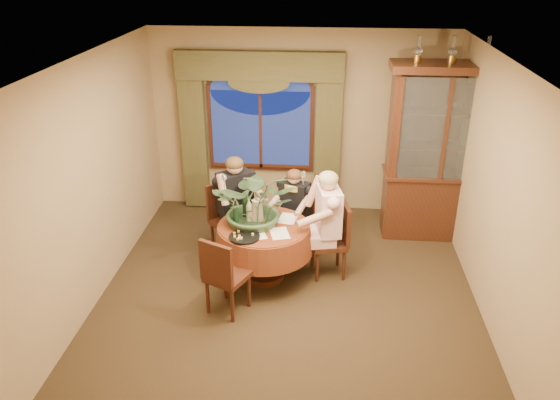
# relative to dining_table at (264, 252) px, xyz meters

# --- Properties ---
(floor) EXTENTS (5.00, 5.00, 0.00)m
(floor) POSITION_rel_dining_table_xyz_m (0.32, -0.36, -0.38)
(floor) COLOR black
(floor) RESTS_ON ground
(wall_back) EXTENTS (4.50, 0.00, 4.50)m
(wall_back) POSITION_rel_dining_table_xyz_m (0.32, 2.14, 1.02)
(wall_back) COLOR #957A55
(wall_back) RESTS_ON ground
(wall_right) EXTENTS (0.00, 5.00, 5.00)m
(wall_right) POSITION_rel_dining_table_xyz_m (2.57, -0.36, 1.02)
(wall_right) COLOR #957A55
(wall_right) RESTS_ON ground
(ceiling) EXTENTS (5.00, 5.00, 0.00)m
(ceiling) POSITION_rel_dining_table_xyz_m (0.32, -0.36, 2.42)
(ceiling) COLOR white
(ceiling) RESTS_ON wall_back
(window) EXTENTS (1.62, 0.10, 1.32)m
(window) POSITION_rel_dining_table_xyz_m (-0.28, 2.07, 0.92)
(window) COLOR navy
(window) RESTS_ON wall_back
(arched_transom) EXTENTS (1.60, 0.06, 0.44)m
(arched_transom) POSITION_rel_dining_table_xyz_m (-0.28, 2.07, 1.71)
(arched_transom) COLOR navy
(arched_transom) RESTS_ON wall_back
(drapery_left) EXTENTS (0.38, 0.14, 2.32)m
(drapery_left) POSITION_rel_dining_table_xyz_m (-1.31, 2.02, 0.80)
(drapery_left) COLOR #423D1E
(drapery_left) RESTS_ON floor
(drapery_right) EXTENTS (0.38, 0.14, 2.32)m
(drapery_right) POSITION_rel_dining_table_xyz_m (0.75, 2.02, 0.80)
(drapery_right) COLOR #423D1E
(drapery_right) RESTS_ON floor
(swag_valance) EXTENTS (2.45, 0.16, 0.42)m
(swag_valance) POSITION_rel_dining_table_xyz_m (-0.28, 1.99, 1.90)
(swag_valance) COLOR #423D1E
(swag_valance) RESTS_ON wall_back
(dining_table) EXTENTS (1.35, 1.35, 0.75)m
(dining_table) POSITION_rel_dining_table_xyz_m (0.00, 0.00, 0.00)
(dining_table) COLOR maroon
(dining_table) RESTS_ON floor
(china_cabinet) EXTENTS (1.53, 0.60, 2.48)m
(china_cabinet) POSITION_rel_dining_table_xyz_m (2.28, 1.39, 0.86)
(china_cabinet) COLOR #35160C
(china_cabinet) RESTS_ON floor
(oil_lamp_left) EXTENTS (0.11, 0.11, 0.34)m
(oil_lamp_left) POSITION_rel_dining_table_xyz_m (1.85, 1.39, 2.27)
(oil_lamp_left) COLOR #A5722D
(oil_lamp_left) RESTS_ON china_cabinet
(oil_lamp_center) EXTENTS (0.11, 0.11, 0.34)m
(oil_lamp_center) POSITION_rel_dining_table_xyz_m (2.28, 1.39, 2.27)
(oil_lamp_center) COLOR #A5722D
(oil_lamp_center) RESTS_ON china_cabinet
(oil_lamp_right) EXTENTS (0.11, 0.11, 0.34)m
(oil_lamp_right) POSITION_rel_dining_table_xyz_m (2.72, 1.39, 2.27)
(oil_lamp_right) COLOR #A5722D
(oil_lamp_right) RESTS_ON china_cabinet
(chair_right) EXTENTS (0.50, 0.50, 0.96)m
(chair_right) POSITION_rel_dining_table_xyz_m (0.80, 0.17, 0.10)
(chair_right) COLOR black
(chair_right) RESTS_ON floor
(chair_back_right) EXTENTS (0.55, 0.55, 0.96)m
(chair_back_right) POSITION_rel_dining_table_xyz_m (0.32, 0.73, 0.10)
(chair_back_right) COLOR black
(chair_back_right) RESTS_ON floor
(chair_back) EXTENTS (0.59, 0.59, 0.96)m
(chair_back) POSITION_rel_dining_table_xyz_m (-0.55, 0.60, 0.10)
(chair_back) COLOR black
(chair_back) RESTS_ON floor
(chair_front_left) EXTENTS (0.56, 0.56, 0.96)m
(chair_front_left) POSITION_rel_dining_table_xyz_m (-0.33, -0.70, 0.10)
(chair_front_left) COLOR black
(chair_front_left) RESTS_ON floor
(person_pink) EXTENTS (0.56, 0.60, 1.42)m
(person_pink) POSITION_rel_dining_table_xyz_m (0.78, 0.17, 0.34)
(person_pink) COLOR beige
(person_pink) RESTS_ON floor
(person_back) EXTENTS (0.68, 0.67, 1.40)m
(person_back) POSITION_rel_dining_table_xyz_m (-0.45, 0.62, 0.33)
(person_back) COLOR black
(person_back) RESTS_ON floor
(person_scarf) EXTENTS (0.56, 0.54, 1.21)m
(person_scarf) POSITION_rel_dining_table_xyz_m (0.33, 0.74, 0.23)
(person_scarf) COLOR black
(person_scarf) RESTS_ON floor
(stoneware_vase) EXTENTS (0.16, 0.16, 0.30)m
(stoneware_vase) POSITION_rel_dining_table_xyz_m (-0.09, 0.08, 0.52)
(stoneware_vase) COLOR gray
(stoneware_vase) RESTS_ON dining_table
(centerpiece_plant) EXTENTS (1.00, 1.11, 0.87)m
(centerpiece_plant) POSITION_rel_dining_table_xyz_m (-0.09, 0.08, 1.01)
(centerpiece_plant) COLOR #365232
(centerpiece_plant) RESTS_ON dining_table
(olive_bowl) EXTENTS (0.15, 0.15, 0.05)m
(olive_bowl) POSITION_rel_dining_table_xyz_m (0.06, -0.04, 0.40)
(olive_bowl) COLOR #50552B
(olive_bowl) RESTS_ON dining_table
(cheese_platter) EXTENTS (0.36, 0.36, 0.02)m
(cheese_platter) POSITION_rel_dining_table_xyz_m (-0.19, -0.33, 0.39)
(cheese_platter) COLOR black
(cheese_platter) RESTS_ON dining_table
(wine_bottle_0) EXTENTS (0.07, 0.07, 0.33)m
(wine_bottle_0) POSITION_rel_dining_table_xyz_m (-0.35, 0.06, 0.54)
(wine_bottle_0) COLOR tan
(wine_bottle_0) RESTS_ON dining_table
(wine_bottle_1) EXTENTS (0.07, 0.07, 0.33)m
(wine_bottle_1) POSITION_rel_dining_table_xyz_m (-0.24, 0.16, 0.54)
(wine_bottle_1) COLOR black
(wine_bottle_1) RESTS_ON dining_table
(wine_bottle_2) EXTENTS (0.07, 0.07, 0.33)m
(wine_bottle_2) POSITION_rel_dining_table_xyz_m (-0.33, -0.04, 0.54)
(wine_bottle_2) COLOR black
(wine_bottle_2) RESTS_ON dining_table
(wine_bottle_3) EXTENTS (0.07, 0.07, 0.33)m
(wine_bottle_3) POSITION_rel_dining_table_xyz_m (-0.18, 0.03, 0.54)
(wine_bottle_3) COLOR tan
(wine_bottle_3) RESTS_ON dining_table
(tasting_paper_0) EXTENTS (0.28, 0.35, 0.00)m
(tasting_paper_0) POSITION_rel_dining_table_xyz_m (0.21, -0.19, 0.38)
(tasting_paper_0) COLOR white
(tasting_paper_0) RESTS_ON dining_table
(tasting_paper_1) EXTENTS (0.26, 0.33, 0.00)m
(tasting_paper_1) POSITION_rel_dining_table_xyz_m (0.28, 0.20, 0.38)
(tasting_paper_1) COLOR white
(tasting_paper_1) RESTS_ON dining_table
(tasting_paper_2) EXTENTS (0.30, 0.35, 0.00)m
(tasting_paper_2) POSITION_rel_dining_table_xyz_m (-0.06, -0.23, 0.38)
(tasting_paper_2) COLOR white
(tasting_paper_2) RESTS_ON dining_table
(wine_glass_person_pink) EXTENTS (0.07, 0.07, 0.18)m
(wine_glass_person_pink) POSITION_rel_dining_table_xyz_m (0.39, 0.08, 0.46)
(wine_glass_person_pink) COLOR silver
(wine_glass_person_pink) RESTS_ON dining_table
(wine_glass_person_back) EXTENTS (0.07, 0.07, 0.18)m
(wine_glass_person_back) POSITION_rel_dining_table_xyz_m (-0.24, 0.32, 0.46)
(wine_glass_person_back) COLOR silver
(wine_glass_person_back) RESTS_ON dining_table
(wine_glass_person_scarf) EXTENTS (0.07, 0.07, 0.18)m
(wine_glass_person_scarf) POSITION_rel_dining_table_xyz_m (0.16, 0.36, 0.46)
(wine_glass_person_scarf) COLOR silver
(wine_glass_person_scarf) RESTS_ON dining_table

